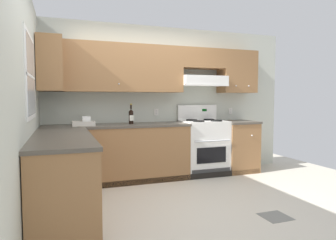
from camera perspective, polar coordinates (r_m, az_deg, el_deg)
name	(u,v)px	position (r m, az deg, el deg)	size (l,w,h in m)	color
ground_plane	(169,204)	(3.93, 0.25, -15.49)	(7.04, 7.04, 0.00)	beige
floor_accent_tile	(275,216)	(3.74, 19.51, -16.70)	(0.30, 0.30, 0.01)	slate
wall_back	(161,89)	(5.28, -1.30, 5.83)	(4.68, 0.57, 2.55)	beige
wall_left	(28,96)	(3.73, -24.79, 4.14)	(0.47, 4.00, 2.55)	beige
counter_back_run	(146,152)	(4.97, -4.20, -5.96)	(3.60, 0.65, 0.91)	olive
counter_left_run	(63,177)	(3.58, -19.07, -10.08)	(0.63, 1.91, 0.91)	olive
stove	(204,147)	(5.35, 6.71, -4.98)	(0.76, 0.62, 1.20)	white
wine_bottle	(131,116)	(4.88, -6.95, 0.76)	(0.07, 0.08, 0.33)	black
bowl	(83,124)	(4.71, -15.59, -0.77)	(0.33, 0.25, 0.07)	beige
paper_towel_roll	(86,120)	(4.86, -15.09, -0.07)	(0.13, 0.13, 0.13)	white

